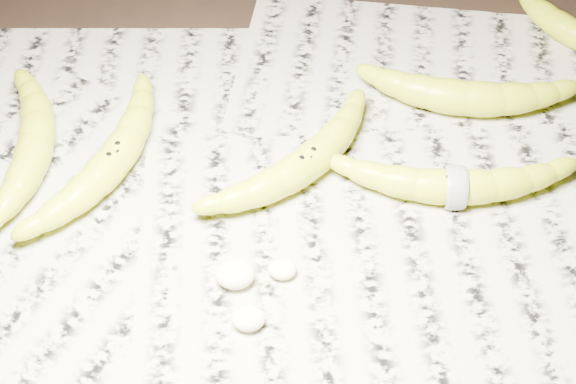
{
  "coord_description": "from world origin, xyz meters",
  "views": [
    {
      "loc": [
        -0.02,
        -0.52,
        0.64
      ],
      "look_at": [
        -0.03,
        0.0,
        0.05
      ],
      "focal_mm": 50.0,
      "sensor_mm": 36.0,
      "label": 1
    }
  ],
  "objects_px": {
    "banana_left_b": "(35,142)",
    "banana_upper_b": "(570,29)",
    "banana_left_a": "(114,158)",
    "banana_center": "(306,162)",
    "banana_upper_a": "(466,96)",
    "banana_taped": "(455,185)"
  },
  "relations": [
    {
      "from": "banana_left_b",
      "to": "banana_taped",
      "type": "relative_size",
      "value": 0.9
    },
    {
      "from": "banana_center",
      "to": "banana_upper_a",
      "type": "bearing_deg",
      "value": -15.32
    },
    {
      "from": "banana_left_a",
      "to": "banana_taped",
      "type": "height_order",
      "value": "same"
    },
    {
      "from": "banana_left_a",
      "to": "banana_center",
      "type": "height_order",
      "value": "same"
    },
    {
      "from": "banana_taped",
      "to": "banana_upper_b",
      "type": "relative_size",
      "value": 1.34
    },
    {
      "from": "banana_taped",
      "to": "banana_upper_a",
      "type": "bearing_deg",
      "value": 78.22
    },
    {
      "from": "banana_upper_a",
      "to": "banana_upper_b",
      "type": "xyz_separation_m",
      "value": [
        0.15,
        0.13,
        -0.0
      ]
    },
    {
      "from": "banana_upper_a",
      "to": "banana_taped",
      "type": "bearing_deg",
      "value": -95.64
    },
    {
      "from": "banana_center",
      "to": "banana_upper_a",
      "type": "xyz_separation_m",
      "value": [
        0.18,
        0.11,
        0.0
      ]
    },
    {
      "from": "banana_left_b",
      "to": "banana_upper_b",
      "type": "distance_m",
      "value": 0.66
    },
    {
      "from": "banana_center",
      "to": "banana_upper_b",
      "type": "height_order",
      "value": "banana_center"
    },
    {
      "from": "banana_upper_b",
      "to": "banana_center",
      "type": "bearing_deg",
      "value": -97.04
    },
    {
      "from": "banana_left_b",
      "to": "banana_upper_b",
      "type": "relative_size",
      "value": 1.2
    },
    {
      "from": "banana_taped",
      "to": "banana_center",
      "type": "bearing_deg",
      "value": 169.65
    },
    {
      "from": "banana_upper_a",
      "to": "banana_center",
      "type": "bearing_deg",
      "value": -143.24
    },
    {
      "from": "banana_upper_b",
      "to": "banana_left_b",
      "type": "bearing_deg",
      "value": -113.98
    },
    {
      "from": "banana_left_a",
      "to": "banana_upper_a",
      "type": "height_order",
      "value": "banana_upper_a"
    },
    {
      "from": "banana_center",
      "to": "banana_taped",
      "type": "bearing_deg",
      "value": -56.29
    },
    {
      "from": "banana_left_b",
      "to": "banana_center",
      "type": "distance_m",
      "value": 0.29
    },
    {
      "from": "banana_left_a",
      "to": "banana_center",
      "type": "distance_m",
      "value": 0.2
    },
    {
      "from": "banana_upper_a",
      "to": "banana_left_b",
      "type": "bearing_deg",
      "value": -163.78
    },
    {
      "from": "banana_left_b",
      "to": "banana_upper_a",
      "type": "xyz_separation_m",
      "value": [
        0.48,
        0.08,
        0.0
      ]
    }
  ]
}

